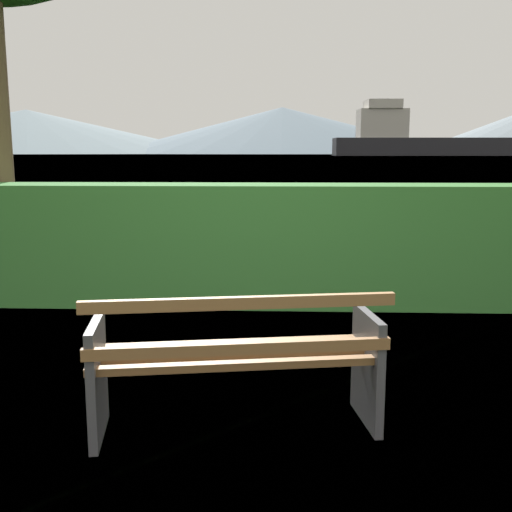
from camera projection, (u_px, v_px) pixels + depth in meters
name	position (u px, v px, depth m)	size (l,w,h in m)	color
ground_plane	(236.00, 426.00, 3.62)	(1400.00, 1400.00, 0.00)	#567A38
water_surface	(282.00, 155.00, 305.01)	(620.00, 620.00, 0.00)	#6B8EA3
park_bench	(236.00, 362.00, 3.49)	(1.73, 0.83, 0.87)	olive
hedge_row	(257.00, 244.00, 6.52)	(11.27, 0.77, 1.28)	#387A33
cargo_ship_large	(445.00, 140.00, 261.12)	(112.99, 19.22, 23.35)	#232328
distant_hills	(259.00, 129.00, 569.79)	(839.03, 384.22, 54.42)	slate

